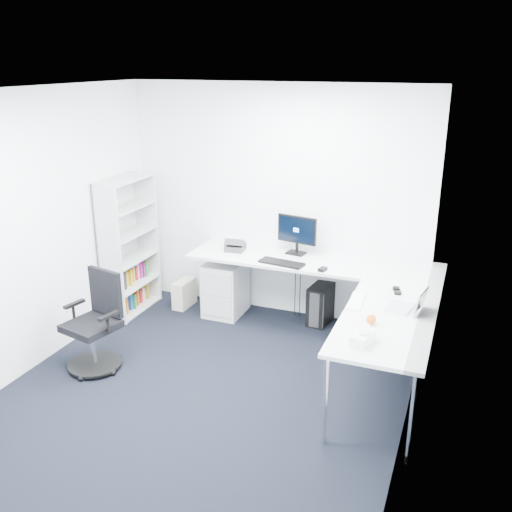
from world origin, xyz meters
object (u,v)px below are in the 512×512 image
(bookshelf, at_px, (129,246))
(task_chair, at_px, (91,323))
(laptop, at_px, (401,297))
(monitor, at_px, (296,235))
(l_desk, at_px, (302,307))

(bookshelf, bearing_deg, task_chair, -72.96)
(bookshelf, relative_size, task_chair, 1.66)
(bookshelf, height_order, laptop, bookshelf)
(monitor, distance_m, laptop, 1.72)
(l_desk, relative_size, bookshelf, 1.71)
(bookshelf, distance_m, laptop, 3.32)
(task_chair, xyz_separation_m, monitor, (1.52, 1.81, 0.55))
(task_chair, height_order, monitor, monitor)
(monitor, bearing_deg, bookshelf, -156.04)
(l_desk, height_order, bookshelf, bookshelf)
(l_desk, xyz_separation_m, task_chair, (-1.76, -1.30, 0.08))
(task_chair, relative_size, monitor, 2.06)
(bookshelf, xyz_separation_m, laptop, (3.25, -0.64, 0.10))
(bookshelf, height_order, monitor, bookshelf)
(monitor, bearing_deg, laptop, -29.41)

